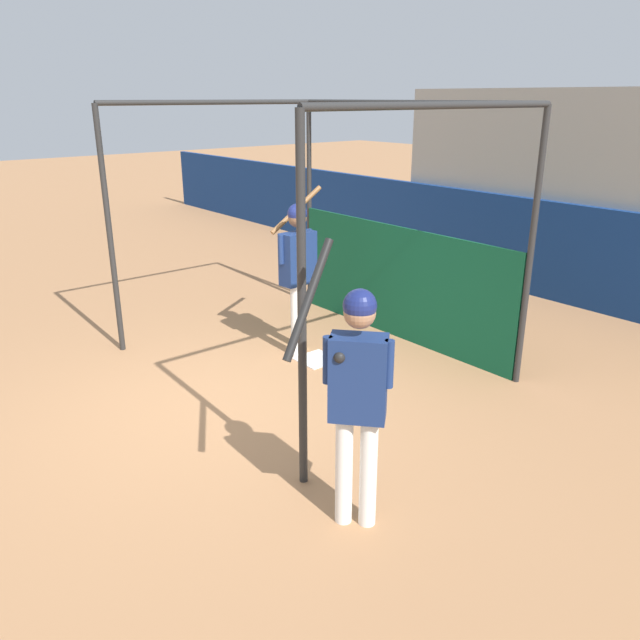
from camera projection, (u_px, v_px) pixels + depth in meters
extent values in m
plane|color=#A8754C|center=(216.00, 406.00, 6.54)|extent=(60.00, 60.00, 0.00)
cube|color=navy|center=(545.00, 250.00, 9.89)|extent=(24.00, 0.12, 1.54)
cube|color=#9E9E99|center=(605.00, 188.00, 10.60)|extent=(5.95, 3.20, 3.19)
cube|color=navy|center=(457.00, 181.00, 11.48)|extent=(0.45, 0.40, 0.10)
cube|color=navy|center=(464.00, 168.00, 11.51)|extent=(0.45, 0.06, 0.40)
cube|color=navy|center=(481.00, 184.00, 11.09)|extent=(0.45, 0.40, 0.10)
cube|color=navy|center=(489.00, 170.00, 11.12)|extent=(0.45, 0.06, 0.40)
cube|color=navy|center=(508.00, 188.00, 10.69)|extent=(0.45, 0.40, 0.10)
cube|color=navy|center=(515.00, 173.00, 10.72)|extent=(0.45, 0.06, 0.40)
cube|color=navy|center=(536.00, 191.00, 10.29)|extent=(0.45, 0.40, 0.10)
cube|color=navy|center=(544.00, 176.00, 10.32)|extent=(0.45, 0.06, 0.40)
cube|color=navy|center=(567.00, 195.00, 9.89)|extent=(0.45, 0.40, 0.10)
cube|color=navy|center=(575.00, 179.00, 9.92)|extent=(0.45, 0.06, 0.40)
cube|color=navy|center=(600.00, 199.00, 9.49)|extent=(0.45, 0.40, 0.10)
cube|color=navy|center=(608.00, 183.00, 9.52)|extent=(0.45, 0.06, 0.40)
cube|color=navy|center=(637.00, 204.00, 9.09)|extent=(0.45, 0.40, 0.10)
cube|color=navy|center=(485.00, 156.00, 11.83)|extent=(0.45, 0.40, 0.10)
cube|color=navy|center=(492.00, 143.00, 11.86)|extent=(0.45, 0.06, 0.40)
cube|color=navy|center=(510.00, 158.00, 11.43)|extent=(0.45, 0.40, 0.10)
cube|color=navy|center=(517.00, 145.00, 11.46)|extent=(0.45, 0.06, 0.40)
cube|color=navy|center=(537.00, 161.00, 11.03)|extent=(0.45, 0.40, 0.10)
cube|color=navy|center=(544.00, 147.00, 11.06)|extent=(0.45, 0.06, 0.40)
cube|color=navy|center=(565.00, 163.00, 10.63)|extent=(0.45, 0.40, 0.10)
cube|color=navy|center=(573.00, 149.00, 10.66)|extent=(0.45, 0.06, 0.40)
cube|color=navy|center=(596.00, 166.00, 10.23)|extent=(0.45, 0.40, 0.10)
cube|color=navy|center=(604.00, 151.00, 10.26)|extent=(0.45, 0.06, 0.40)
cube|color=navy|center=(630.00, 169.00, 9.83)|extent=(0.45, 0.40, 0.10)
cube|color=navy|center=(637.00, 153.00, 9.86)|extent=(0.45, 0.06, 0.40)
cube|color=navy|center=(512.00, 133.00, 12.17)|extent=(0.45, 0.40, 0.10)
cube|color=navy|center=(519.00, 120.00, 12.20)|extent=(0.45, 0.06, 0.40)
cube|color=navy|center=(537.00, 134.00, 11.77)|extent=(0.45, 0.40, 0.10)
cube|color=navy|center=(544.00, 121.00, 11.80)|extent=(0.45, 0.06, 0.40)
cube|color=navy|center=(564.00, 136.00, 11.37)|extent=(0.45, 0.40, 0.10)
cube|color=navy|center=(571.00, 122.00, 11.40)|extent=(0.45, 0.06, 0.40)
cube|color=navy|center=(593.00, 137.00, 10.97)|extent=(0.45, 0.40, 0.10)
cube|color=navy|center=(600.00, 123.00, 11.00)|extent=(0.45, 0.06, 0.40)
cube|color=navy|center=(624.00, 138.00, 10.57)|extent=(0.45, 0.40, 0.10)
cube|color=navy|center=(631.00, 124.00, 10.60)|extent=(0.45, 0.06, 0.40)
cube|color=navy|center=(538.00, 111.00, 12.52)|extent=(0.45, 0.40, 0.10)
cube|color=navy|center=(544.00, 99.00, 12.55)|extent=(0.45, 0.06, 0.40)
cube|color=navy|center=(563.00, 111.00, 12.12)|extent=(0.45, 0.40, 0.10)
cube|color=navy|center=(569.00, 99.00, 12.15)|extent=(0.45, 0.06, 0.40)
cube|color=navy|center=(590.00, 112.00, 11.72)|extent=(0.45, 0.40, 0.10)
cube|color=navy|center=(596.00, 99.00, 11.75)|extent=(0.45, 0.06, 0.40)
cube|color=navy|center=(618.00, 112.00, 11.32)|extent=(0.45, 0.40, 0.10)
cube|color=navy|center=(625.00, 99.00, 11.35)|extent=(0.45, 0.06, 0.40)
cylinder|color=#282828|center=(110.00, 234.00, 7.51)|extent=(0.07, 0.07, 3.00)
cylinder|color=#282828|center=(302.00, 314.00, 4.77)|extent=(0.07, 0.07, 3.00)
cylinder|color=#282828|center=(309.00, 207.00, 9.36)|extent=(0.07, 0.07, 3.00)
cylinder|color=#282828|center=(531.00, 253.00, 6.62)|extent=(0.07, 0.07, 3.00)
cylinder|color=#282828|center=(214.00, 102.00, 7.93)|extent=(0.06, 3.08, 0.06)
cylinder|color=#282828|center=(446.00, 105.00, 5.19)|extent=(0.06, 3.08, 0.06)
cylinder|color=#282828|center=(406.00, 103.00, 7.48)|extent=(3.77, 0.06, 0.06)
cube|color=#0F5133|center=(397.00, 283.00, 8.23)|extent=(3.70, 0.03, 1.49)
cube|color=white|center=(316.00, 359.00, 7.69)|extent=(0.44, 0.44, 0.02)
cylinder|color=white|center=(296.00, 321.00, 7.69)|extent=(0.14, 0.14, 0.90)
cylinder|color=white|center=(301.00, 315.00, 7.90)|extent=(0.14, 0.14, 0.90)
cube|color=navy|center=(298.00, 258.00, 7.53)|extent=(0.26, 0.46, 0.64)
sphere|color=brown|center=(297.00, 218.00, 7.37)|extent=(0.23, 0.23, 0.23)
sphere|color=navy|center=(297.00, 214.00, 7.35)|extent=(0.24, 0.24, 0.24)
cylinder|color=navy|center=(281.00, 249.00, 7.36)|extent=(0.08, 0.08, 0.35)
cylinder|color=navy|center=(309.00, 243.00, 7.67)|extent=(0.08, 0.08, 0.35)
cylinder|color=brown|center=(296.00, 210.00, 7.73)|extent=(0.12, 0.75, 0.55)
sphere|color=brown|center=(312.00, 235.00, 7.54)|extent=(0.08, 0.08, 0.08)
cylinder|color=white|center=(368.00, 472.00, 4.61)|extent=(0.18, 0.18, 0.89)
cylinder|color=white|center=(344.00, 470.00, 4.63)|extent=(0.18, 0.18, 0.89)
cube|color=navy|center=(358.00, 378.00, 4.36)|extent=(0.45, 0.43, 0.63)
sphere|color=#A37556|center=(360.00, 313.00, 4.20)|extent=(0.22, 0.22, 0.22)
sphere|color=navy|center=(360.00, 306.00, 4.18)|extent=(0.23, 0.23, 0.23)
cylinder|color=navy|center=(389.00, 364.00, 4.25)|extent=(0.10, 0.10, 0.35)
cylinder|color=navy|center=(328.00, 360.00, 4.31)|extent=(0.10, 0.10, 0.35)
cylinder|color=black|center=(308.00, 299.00, 4.24)|extent=(0.21, 0.56, 0.77)
sphere|color=black|center=(339.00, 357.00, 4.22)|extent=(0.08, 0.08, 0.08)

